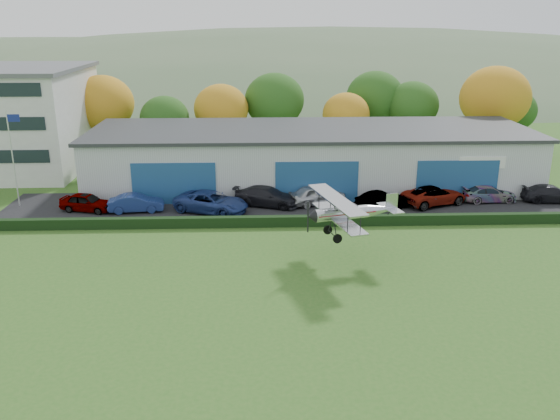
{
  "coord_description": "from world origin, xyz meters",
  "views": [
    {
      "loc": [
        0.13,
        -25.41,
        15.11
      ],
      "look_at": [
        1.51,
        11.59,
        2.83
      ],
      "focal_mm": 37.47,
      "sensor_mm": 36.0,
      "label": 1
    }
  ],
  "objects_px": {
    "car_5": "(382,200)",
    "car_8": "(551,194)",
    "car_3": "(267,196)",
    "car_7": "(489,194)",
    "biplane": "(349,211)",
    "car_0": "(87,202)",
    "car_2": "(211,202)",
    "car_6": "(434,195)",
    "flagpole": "(13,150)",
    "hangar": "(311,156)",
    "car_4": "(317,195)",
    "car_1": "(136,203)"
  },
  "relations": [
    {
      "from": "car_3",
      "to": "car_5",
      "type": "relative_size",
      "value": 1.24
    },
    {
      "from": "hangar",
      "to": "car_4",
      "type": "height_order",
      "value": "hangar"
    },
    {
      "from": "car_5",
      "to": "car_6",
      "type": "height_order",
      "value": "car_6"
    },
    {
      "from": "car_0",
      "to": "biplane",
      "type": "xyz_separation_m",
      "value": [
        19.71,
        -10.95,
        2.62
      ]
    },
    {
      "from": "car_2",
      "to": "car_4",
      "type": "height_order",
      "value": "car_2"
    },
    {
      "from": "car_0",
      "to": "car_6",
      "type": "relative_size",
      "value": 0.77
    },
    {
      "from": "biplane",
      "to": "car_7",
      "type": "bearing_deg",
      "value": 26.53
    },
    {
      "from": "hangar",
      "to": "car_3",
      "type": "xyz_separation_m",
      "value": [
        -4.21,
        -6.76,
        -1.81
      ]
    },
    {
      "from": "flagpole",
      "to": "biplane",
      "type": "bearing_deg",
      "value": -26.13
    },
    {
      "from": "car_3",
      "to": "car_7",
      "type": "distance_m",
      "value": 18.97
    },
    {
      "from": "car_5",
      "to": "hangar",
      "type": "bearing_deg",
      "value": 12.69
    },
    {
      "from": "hangar",
      "to": "car_2",
      "type": "bearing_deg",
      "value": -136.47
    },
    {
      "from": "car_4",
      "to": "car_5",
      "type": "relative_size",
      "value": 1.11
    },
    {
      "from": "car_0",
      "to": "car_3",
      "type": "distance_m",
      "value": 14.72
    },
    {
      "from": "car_8",
      "to": "biplane",
      "type": "bearing_deg",
      "value": 127.47
    },
    {
      "from": "car_1",
      "to": "car_6",
      "type": "xyz_separation_m",
      "value": [
        24.69,
        1.03,
        0.06
      ]
    },
    {
      "from": "car_6",
      "to": "car_0",
      "type": "bearing_deg",
      "value": 69.01
    },
    {
      "from": "hangar",
      "to": "car_4",
      "type": "distance_m",
      "value": 6.75
    },
    {
      "from": "flagpole",
      "to": "car_2",
      "type": "relative_size",
      "value": 1.33
    },
    {
      "from": "car_1",
      "to": "biplane",
      "type": "distance_m",
      "value": 19.1
    },
    {
      "from": "flagpole",
      "to": "car_2",
      "type": "bearing_deg",
      "value": -8.2
    },
    {
      "from": "car_6",
      "to": "car_8",
      "type": "height_order",
      "value": "car_6"
    },
    {
      "from": "car_5",
      "to": "car_2",
      "type": "bearing_deg",
      "value": 70.71
    },
    {
      "from": "car_2",
      "to": "car_6",
      "type": "bearing_deg",
      "value": -61.79
    },
    {
      "from": "car_4",
      "to": "car_8",
      "type": "xyz_separation_m",
      "value": [
        20.02,
        -0.05,
        -0.12
      ]
    },
    {
      "from": "biplane",
      "to": "car_2",
      "type": "bearing_deg",
      "value": 118.06
    },
    {
      "from": "car_0",
      "to": "car_3",
      "type": "bearing_deg",
      "value": -72.24
    },
    {
      "from": "hangar",
      "to": "car_5",
      "type": "height_order",
      "value": "hangar"
    },
    {
      "from": "car_6",
      "to": "car_7",
      "type": "height_order",
      "value": "car_6"
    },
    {
      "from": "car_5",
      "to": "biplane",
      "type": "height_order",
      "value": "biplane"
    },
    {
      "from": "hangar",
      "to": "car_2",
      "type": "relative_size",
      "value": 6.72
    },
    {
      "from": "car_0",
      "to": "car_4",
      "type": "relative_size",
      "value": 0.88
    },
    {
      "from": "hangar",
      "to": "car_8",
      "type": "distance_m",
      "value": 21.18
    },
    {
      "from": "car_1",
      "to": "car_0",
      "type": "bearing_deg",
      "value": 79.15
    },
    {
      "from": "car_0",
      "to": "car_2",
      "type": "bearing_deg",
      "value": -79.4
    },
    {
      "from": "car_0",
      "to": "car_1",
      "type": "distance_m",
      "value": 4.06
    },
    {
      "from": "flagpole",
      "to": "hangar",
      "type": "bearing_deg",
      "value": 13.51
    },
    {
      "from": "car_6",
      "to": "car_7",
      "type": "bearing_deg",
      "value": -104.85
    },
    {
      "from": "flagpole",
      "to": "car_2",
      "type": "distance_m",
      "value": 16.77
    },
    {
      "from": "flagpole",
      "to": "car_8",
      "type": "xyz_separation_m",
      "value": [
        44.93,
        -0.59,
        -4.02
      ]
    },
    {
      "from": "car_7",
      "to": "biplane",
      "type": "xyz_separation_m",
      "value": [
        -13.95,
        -12.29,
        2.68
      ]
    },
    {
      "from": "car_1",
      "to": "hangar",
      "type": "bearing_deg",
      "value": -67.79
    },
    {
      "from": "flagpole",
      "to": "car_3",
      "type": "bearing_deg",
      "value": -2.18
    },
    {
      "from": "car_1",
      "to": "car_5",
      "type": "relative_size",
      "value": 0.99
    },
    {
      "from": "car_6",
      "to": "biplane",
      "type": "xyz_separation_m",
      "value": [
        -9.03,
        -11.64,
        2.58
      ]
    },
    {
      "from": "car_5",
      "to": "car_7",
      "type": "bearing_deg",
      "value": -100.04
    },
    {
      "from": "hangar",
      "to": "car_1",
      "type": "bearing_deg",
      "value": -151.77
    },
    {
      "from": "car_5",
      "to": "biplane",
      "type": "xyz_separation_m",
      "value": [
        -4.43,
        -10.55,
        2.63
      ]
    },
    {
      "from": "car_4",
      "to": "car_6",
      "type": "distance_m",
      "value": 9.82
    },
    {
      "from": "car_5",
      "to": "car_8",
      "type": "distance_m",
      "value": 14.88
    }
  ]
}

